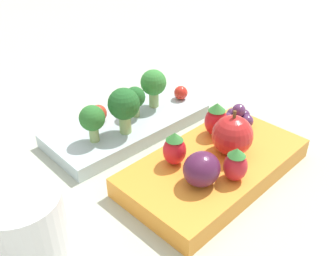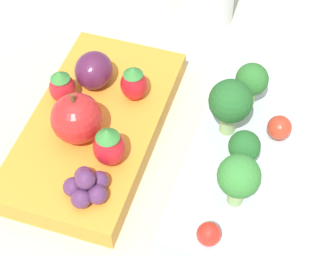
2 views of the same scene
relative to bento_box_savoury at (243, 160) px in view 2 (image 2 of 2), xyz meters
name	(u,v)px [view 2 (image 2 of 2)]	position (x,y,z in m)	size (l,w,h in m)	color
ground_plane	(175,146)	(0.00, -0.07, -0.01)	(4.00, 4.00, 0.00)	#ADB7A3
bento_box_savoury	(243,160)	(0.00, 0.00, 0.00)	(0.23, 0.10, 0.02)	silver
bento_box_fruit	(95,127)	(0.01, -0.15, 0.00)	(0.23, 0.13, 0.02)	orange
broccoli_floret_0	(244,147)	(0.01, 0.00, 0.04)	(0.03, 0.03, 0.04)	#93B770
broccoli_floret_1	(239,178)	(0.05, 0.00, 0.05)	(0.04, 0.04, 0.06)	#93B770
broccoli_floret_2	(252,81)	(-0.06, -0.01, 0.04)	(0.03, 0.03, 0.05)	#93B770
broccoli_floret_3	(230,103)	(-0.02, -0.02, 0.05)	(0.04, 0.04, 0.06)	#93B770
cherry_tomato_0	(279,128)	(-0.03, 0.02, 0.02)	(0.02, 0.02, 0.02)	red
cherry_tomato_1	(209,234)	(0.10, -0.01, 0.02)	(0.02, 0.02, 0.02)	red
apple	(77,119)	(0.03, -0.15, 0.04)	(0.05, 0.05, 0.06)	red
strawberry_0	(134,83)	(-0.03, -0.12, 0.04)	(0.03, 0.03, 0.04)	red
strawberry_1	(109,146)	(0.05, -0.11, 0.04)	(0.03, 0.03, 0.04)	red
strawberry_2	(61,89)	(0.00, -0.19, 0.03)	(0.03, 0.03, 0.04)	red
plum	(94,70)	(-0.03, -0.17, 0.03)	(0.04, 0.04, 0.04)	#511E42
grape_cluster	(87,186)	(0.09, -0.12, 0.03)	(0.04, 0.04, 0.03)	#562D5B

